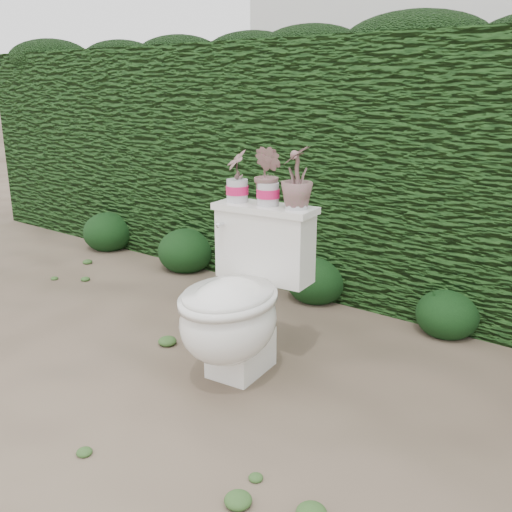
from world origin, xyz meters
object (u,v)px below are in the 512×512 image
Objects in this scene: potted_plant_left at (237,177)px; potted_plant_right at (297,179)px; toilet at (238,303)px; potted_plant_center at (268,177)px.

potted_plant_right is (0.32, 0.04, 0.02)m from potted_plant_left.
potted_plant_right reaches higher than potted_plant_left.
potted_plant_right is (0.14, 0.26, 0.56)m from toilet.
toilet is 0.63m from potted_plant_right.
potted_plant_center is (-0.01, 0.24, 0.55)m from toilet.
potted_plant_left is 0.17m from potted_plant_center.
toilet is at bearing -70.75° from potted_plant_center.
potted_plant_center is at bearing 44.98° from potted_plant_left.
potted_plant_left is 0.89× the size of potted_plant_center.
potted_plant_left is at bearing 123.11° from toilet.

